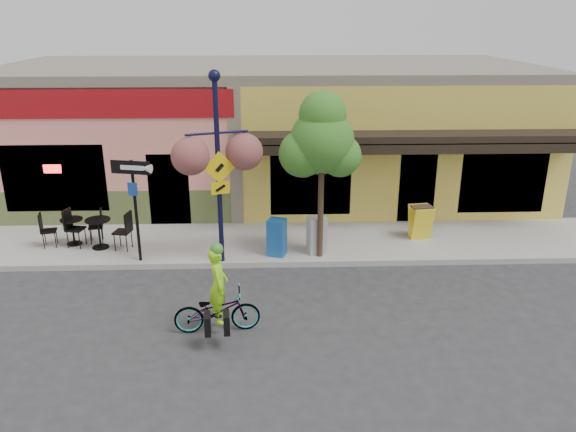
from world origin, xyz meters
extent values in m
plane|color=#2D2D30|center=(0.00, 0.00, 0.00)|extent=(90.00, 90.00, 0.00)
cube|color=#9E9B93|center=(0.00, 2.00, 0.07)|extent=(24.00, 3.00, 0.15)
cube|color=#A8A59E|center=(0.00, 0.55, 0.07)|extent=(24.00, 0.12, 0.15)
imported|color=maroon|center=(-1.12, -2.49, 0.46)|extent=(1.78, 0.76, 0.91)
imported|color=#95F119|center=(-1.07, -2.49, 0.79)|extent=(0.43, 0.61, 1.58)
camera|label=1|loc=(-0.03, -12.56, 6.11)|focal=35.00mm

